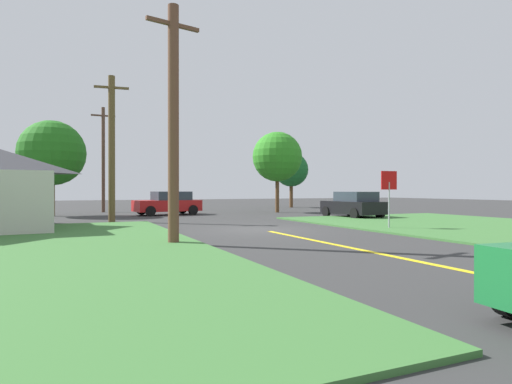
% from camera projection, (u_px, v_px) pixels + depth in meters
% --- Properties ---
extents(ground_plane, '(120.00, 120.00, 0.00)m').
position_uv_depth(ground_plane, '(260.00, 229.00, 18.79)').
color(ground_plane, '#323232').
extents(grass_verge_right, '(12.00, 20.00, 0.08)m').
position_uv_depth(grass_verge_right, '(498.00, 228.00, 19.12)').
color(grass_verge_right, '#3B7034').
rests_on(grass_verge_right, ground).
extents(lane_stripe_center, '(0.20, 14.00, 0.01)m').
position_uv_depth(lane_stripe_center, '(384.00, 254.00, 11.48)').
color(lane_stripe_center, yellow).
rests_on(lane_stripe_center, ground).
extents(stop_sign, '(0.81, 0.08, 2.56)m').
position_uv_depth(stop_sign, '(389.00, 188.00, 18.87)').
color(stop_sign, '#9EA0A8').
rests_on(stop_sign, ground).
extents(car_approaching_junction, '(4.69, 2.65, 1.62)m').
position_uv_depth(car_approaching_junction, '(168.00, 203.00, 29.93)').
color(car_approaching_junction, red).
rests_on(car_approaching_junction, ground).
extents(car_on_crossroad, '(2.28, 4.25, 1.62)m').
position_uv_depth(car_on_crossroad, '(353.00, 205.00, 26.86)').
color(car_on_crossroad, black).
rests_on(car_on_crossroad, ground).
extents(utility_pole_near, '(1.78, 0.51, 7.57)m').
position_uv_depth(utility_pole_near, '(173.00, 122.00, 13.59)').
color(utility_pole_near, brown).
rests_on(utility_pole_near, ground).
extents(utility_pole_mid, '(1.80, 0.36, 7.89)m').
position_uv_depth(utility_pole_mid, '(112.00, 147.00, 23.22)').
color(utility_pole_mid, brown).
rests_on(utility_pole_mid, ground).
extents(utility_pole_far, '(1.80, 0.26, 8.14)m').
position_uv_depth(utility_pole_far, '(103.00, 158.00, 33.35)').
color(utility_pole_far, brown).
rests_on(utility_pole_far, ground).
extents(oak_tree_left, '(3.83, 3.83, 6.20)m').
position_uv_depth(oak_tree_left, '(277.00, 157.00, 33.10)').
color(oak_tree_left, brown).
rests_on(oak_tree_left, ground).
extents(pine_tree_center, '(4.29, 4.29, 6.32)m').
position_uv_depth(pine_tree_center, '(52.00, 153.00, 28.41)').
color(pine_tree_center, brown).
rests_on(pine_tree_center, ground).
extents(oak_tree_right, '(3.37, 3.37, 5.43)m').
position_uv_depth(oak_tree_right, '(291.00, 170.00, 42.58)').
color(oak_tree_right, brown).
rests_on(oak_tree_right, ground).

